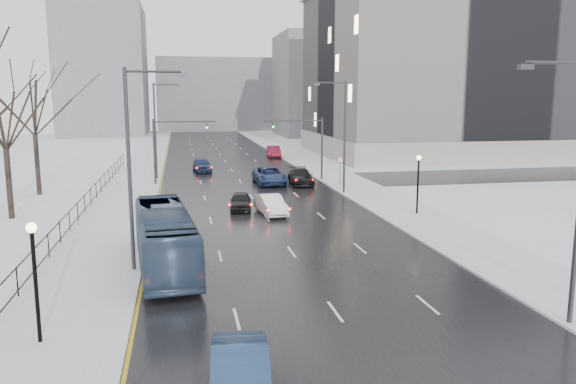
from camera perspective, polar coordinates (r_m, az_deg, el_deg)
road at (r=68.62m, az=-5.89°, el=2.44°), size 16.00×150.00×0.04m
cross_road at (r=56.79m, az=-4.80°, el=0.94°), size 130.00×10.00×0.04m
sidewalk_left at (r=68.50m, az=-14.68°, el=2.21°), size 5.00×150.00×0.16m
sidewalk_right at (r=70.31m, az=2.67°, el=2.71°), size 5.00×150.00×0.16m
park_strip at (r=69.78m, az=-22.49°, el=1.91°), size 14.00×150.00×0.12m
tree_park_d at (r=44.30m, az=-26.23°, el=-2.56°), size 8.75×8.75×12.50m
tree_park_e at (r=53.93m, az=-23.91°, el=-0.35°), size 9.45×9.45×13.50m
iron_fence at (r=39.23m, az=-21.06°, el=-2.33°), size 0.06×70.00×1.30m
streetlight_r_near at (r=22.95m, az=27.23°, el=1.04°), size 2.95×0.25×10.00m
streetlight_r_mid at (r=49.96m, az=5.53°, el=6.19°), size 2.95×0.25×10.00m
streetlight_l_near at (r=28.06m, az=-15.40°, el=3.16°), size 2.95×0.25×10.00m
streetlight_l_far at (r=59.93m, az=-13.14°, el=6.57°), size 2.95×0.25×10.00m
lamppost_l at (r=21.22m, az=-24.37°, el=-6.78°), size 0.36×0.36×4.28m
lamppost_r_mid at (r=41.84m, az=13.09°, el=1.62°), size 0.36×0.36×4.28m
mast_signal_right at (r=57.56m, az=2.44°, el=5.18°), size 6.10×0.33×6.50m
mast_signal_left at (r=56.01m, az=-12.36°, el=4.84°), size 6.10×0.33×6.50m
no_uturn_sign at (r=54.36m, az=5.33°, el=2.97°), size 0.60×0.06×2.70m
civic_building at (r=89.76m, az=16.51°, el=10.96°), size 41.00×31.00×24.80m
bldg_far_right at (r=127.45m, az=4.57°, el=10.75°), size 24.00×20.00×22.00m
bldg_far_left at (r=133.88m, az=-18.22°, el=11.54°), size 18.00×22.00×28.00m
bldg_far_center at (r=148.15m, az=-7.22°, el=9.78°), size 30.00×18.00×18.00m
sedan_left_near at (r=16.76m, az=-4.86°, el=-18.18°), size 2.05×4.88×1.57m
bus at (r=29.19m, az=-12.41°, el=-4.57°), size 3.59×11.13×3.05m
sedan_center_near at (r=43.16m, az=-4.84°, el=-0.93°), size 2.02×4.06×1.33m
sedan_right_near at (r=41.30m, az=-1.74°, el=-1.29°), size 2.04×4.56×1.45m
sedan_right_cross at (r=55.65m, az=-1.89°, el=1.69°), size 2.86×6.07×1.68m
sedan_right_far at (r=55.32m, az=1.32°, el=1.56°), size 2.44×5.37×1.53m
sedan_center_far at (r=65.45m, az=-8.73°, el=2.75°), size 2.23×4.82×1.60m
sedan_right_distant at (r=80.16m, az=-1.46°, el=4.13°), size 1.99×4.96×1.60m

